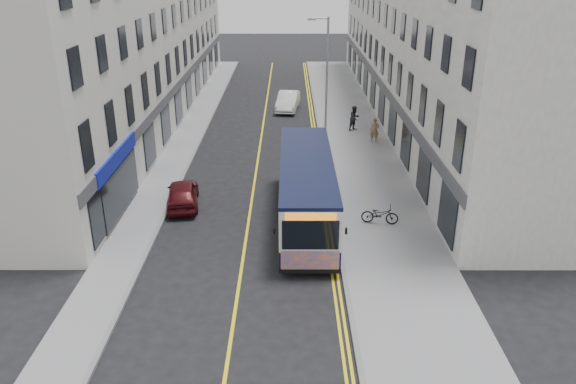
{
  "coord_description": "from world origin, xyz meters",
  "views": [
    {
      "loc": [
        1.86,
        -21.09,
        11.42
      ],
      "look_at": [
        1.84,
        2.1,
        1.6
      ],
      "focal_mm": 35.0,
      "sensor_mm": 36.0,
      "label": 1
    }
  ],
  "objects_px": {
    "streetlamp": "(326,77)",
    "car_maroon": "(183,194)",
    "bicycle": "(380,214)",
    "pedestrian_far": "(355,118)",
    "pedestrian_near": "(375,130)",
    "car_white": "(288,101)",
    "city_bus": "(306,188)"
  },
  "relations": [
    {
      "from": "bicycle",
      "to": "pedestrian_far",
      "type": "relative_size",
      "value": 0.98
    },
    {
      "from": "bicycle",
      "to": "pedestrian_far",
      "type": "distance_m",
      "value": 14.83
    },
    {
      "from": "streetlamp",
      "to": "pedestrian_near",
      "type": "xyz_separation_m",
      "value": [
        3.28,
        0.01,
        -3.45
      ]
    },
    {
      "from": "car_white",
      "to": "pedestrian_far",
      "type": "bearing_deg",
      "value": -45.05
    },
    {
      "from": "streetlamp",
      "to": "car_white",
      "type": "relative_size",
      "value": 1.84
    },
    {
      "from": "streetlamp",
      "to": "car_maroon",
      "type": "height_order",
      "value": "streetlamp"
    },
    {
      "from": "bicycle",
      "to": "pedestrian_near",
      "type": "relative_size",
      "value": 1.04
    },
    {
      "from": "bicycle",
      "to": "pedestrian_far",
      "type": "bearing_deg",
      "value": 8.54
    },
    {
      "from": "car_white",
      "to": "bicycle",
      "type": "bearing_deg",
      "value": -71.52
    },
    {
      "from": "streetlamp",
      "to": "pedestrian_near",
      "type": "bearing_deg",
      "value": 0.21
    },
    {
      "from": "streetlamp",
      "to": "city_bus",
      "type": "distance_m",
      "value": 11.97
    },
    {
      "from": "bicycle",
      "to": "pedestrian_near",
      "type": "xyz_separation_m",
      "value": [
        1.44,
        12.06,
        0.37
      ]
    },
    {
      "from": "bicycle",
      "to": "city_bus",
      "type": "bearing_deg",
      "value": 91.82
    },
    {
      "from": "pedestrian_near",
      "to": "pedestrian_far",
      "type": "height_order",
      "value": "pedestrian_far"
    },
    {
      "from": "streetlamp",
      "to": "bicycle",
      "type": "distance_m",
      "value": 12.77
    },
    {
      "from": "pedestrian_near",
      "to": "car_maroon",
      "type": "bearing_deg",
      "value": -125.71
    },
    {
      "from": "bicycle",
      "to": "pedestrian_near",
      "type": "height_order",
      "value": "pedestrian_near"
    },
    {
      "from": "city_bus",
      "to": "car_white",
      "type": "height_order",
      "value": "city_bus"
    },
    {
      "from": "city_bus",
      "to": "streetlamp",
      "type": "bearing_deg",
      "value": 82.59
    },
    {
      "from": "bicycle",
      "to": "car_maroon",
      "type": "relative_size",
      "value": 0.45
    },
    {
      "from": "bicycle",
      "to": "car_white",
      "type": "distance_m",
      "value": 21.21
    },
    {
      "from": "city_bus",
      "to": "car_maroon",
      "type": "bearing_deg",
      "value": 163.9
    },
    {
      "from": "streetlamp",
      "to": "city_bus",
      "type": "relative_size",
      "value": 0.77
    },
    {
      "from": "car_white",
      "to": "streetlamp",
      "type": "bearing_deg",
      "value": -67.79
    },
    {
      "from": "pedestrian_far",
      "to": "pedestrian_near",
      "type": "bearing_deg",
      "value": -108.33
    },
    {
      "from": "city_bus",
      "to": "car_white",
      "type": "relative_size",
      "value": 2.38
    },
    {
      "from": "pedestrian_near",
      "to": "car_white",
      "type": "height_order",
      "value": "pedestrian_near"
    },
    {
      "from": "bicycle",
      "to": "pedestrian_near",
      "type": "distance_m",
      "value": 12.15
    },
    {
      "from": "streetlamp",
      "to": "pedestrian_far",
      "type": "height_order",
      "value": "streetlamp"
    },
    {
      "from": "car_white",
      "to": "car_maroon",
      "type": "relative_size",
      "value": 1.17
    },
    {
      "from": "pedestrian_near",
      "to": "pedestrian_far",
      "type": "distance_m",
      "value": 2.94
    },
    {
      "from": "streetlamp",
      "to": "car_white",
      "type": "xyz_separation_m",
      "value": [
        -2.37,
        8.73,
        -3.67
      ]
    }
  ]
}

